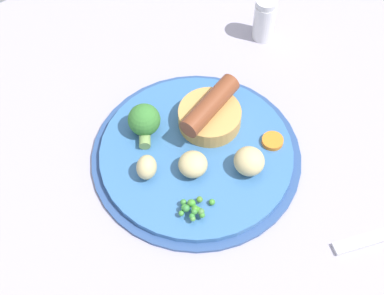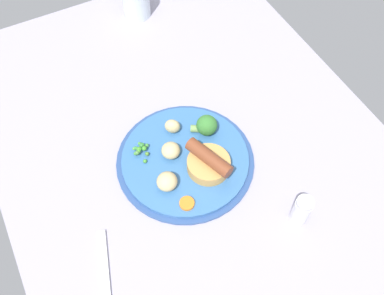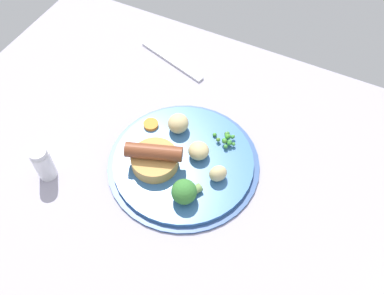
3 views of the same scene
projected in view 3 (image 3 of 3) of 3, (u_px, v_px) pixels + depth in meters
dining_table at (189, 187)px, 79.72cm from camera, size 110.00×80.00×3.00cm
dinner_plate at (184, 163)px, 80.39cm from camera, size 28.65×28.65×1.40cm
sausage_pudding at (155, 157)px, 77.63cm from camera, size 10.55×8.71×5.29cm
pea_pile at (227, 139)px, 81.30cm from camera, size 4.70×3.73×1.84cm
broccoli_floret_near at (185, 192)px, 73.32cm from camera, size 4.68×5.56×4.48cm
potato_chunk_0 at (178, 123)px, 82.47cm from camera, size 4.53×4.61×3.71cm
potato_chunk_1 at (199, 151)px, 79.08cm from camera, size 5.04×5.03×3.11cm
potato_chunk_2 at (218, 173)px, 76.13cm from camera, size 4.17×4.24×3.18cm
carrot_slice_0 at (151, 124)px, 84.23cm from camera, size 3.49×3.49×0.71cm
fork at (172, 61)px, 96.88cm from camera, size 17.72×6.64×0.60cm
salt_shaker at (43, 164)px, 76.54cm from camera, size 3.33×3.33×7.46cm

